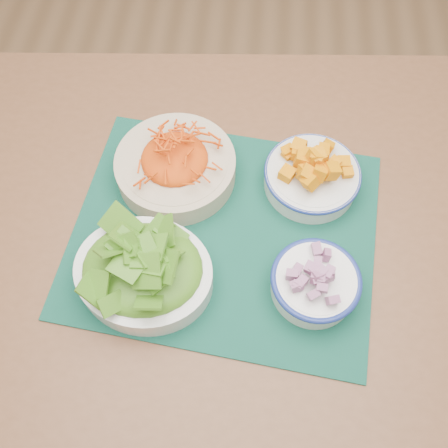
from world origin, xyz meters
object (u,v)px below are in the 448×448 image
carrot_bowl (175,163)px  lettuce_bowl (143,269)px  table (220,235)px  onion_bowl (316,281)px  placemat (224,232)px  squash_bowl (313,172)px

carrot_bowl → lettuce_bowl: size_ratio=0.98×
table → onion_bowl: (0.17, -0.14, 0.14)m
table → placemat: (0.01, -0.04, 0.10)m
carrot_bowl → lettuce_bowl: 0.22m
carrot_bowl → lettuce_bowl: lettuce_bowl is taller
lettuce_bowl → carrot_bowl: bearing=92.1°
lettuce_bowl → placemat: bearing=48.4°
placemat → carrot_bowl: carrot_bowl is taller
carrot_bowl → onion_bowl: size_ratio=1.35×
squash_bowl → table: bearing=-157.0°
table → squash_bowl: bearing=18.9°
table → lettuce_bowl: bearing=-131.6°
placemat → lettuce_bowl: lettuce_bowl is taller
squash_bowl → lettuce_bowl: (-0.28, -0.22, 0.01)m
squash_bowl → placemat: bearing=-143.3°
table → placemat: placemat is taller
squash_bowl → lettuce_bowl: bearing=-141.9°
placemat → carrot_bowl: (-0.10, 0.11, 0.04)m
carrot_bowl → squash_bowl: size_ratio=1.35×
squash_bowl → lettuce_bowl: size_ratio=0.72×
placemat → onion_bowl: size_ratio=2.88×
table → onion_bowl: size_ratio=6.80×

